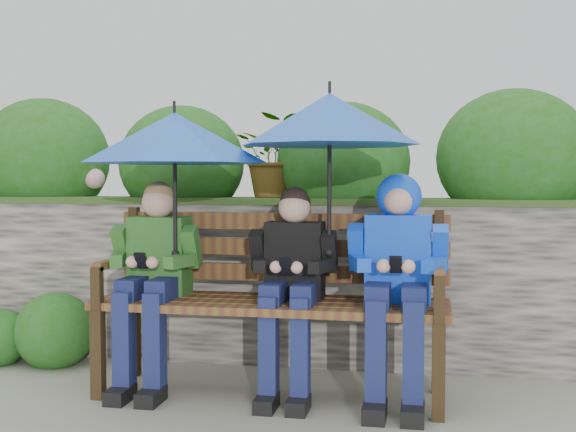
% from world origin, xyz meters
% --- Properties ---
extents(ground, '(60.00, 60.00, 0.00)m').
position_xyz_m(ground, '(0.00, 0.00, 0.00)').
color(ground, gray).
rests_on(ground, ground).
extents(garden_backdrop, '(8.00, 2.84, 1.80)m').
position_xyz_m(garden_backdrop, '(-0.04, 1.58, 0.64)').
color(garden_backdrop, '#3F3C39').
rests_on(garden_backdrop, ground).
extents(park_bench, '(1.87, 0.55, 0.98)m').
position_xyz_m(park_bench, '(-0.07, 0.07, 0.56)').
color(park_bench, '#302311').
rests_on(park_bench, ground).
extents(boy_left, '(0.48, 0.55, 1.14)m').
position_xyz_m(boy_left, '(-0.72, -0.02, 0.65)').
color(boy_left, '#25641E').
rests_on(boy_left, ground).
extents(boy_middle, '(0.46, 0.53, 1.11)m').
position_xyz_m(boy_middle, '(0.04, -0.02, 0.64)').
color(boy_middle, black).
rests_on(boy_middle, ground).
extents(boy_right, '(0.51, 0.61, 1.18)m').
position_xyz_m(boy_right, '(0.59, -0.01, 0.71)').
color(boy_right, blue).
rests_on(boy_right, ground).
extents(umbrella_left, '(1.02, 1.02, 0.84)m').
position_xyz_m(umbrella_left, '(-0.59, -0.04, 1.37)').
color(umbrella_left, blue).
rests_on(umbrella_left, ground).
extents(umbrella_right, '(0.93, 0.93, 0.90)m').
position_xyz_m(umbrella_right, '(0.24, -0.01, 1.46)').
color(umbrella_right, blue).
rests_on(umbrella_right, ground).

